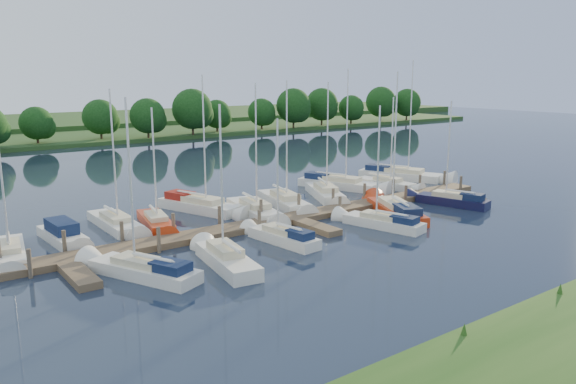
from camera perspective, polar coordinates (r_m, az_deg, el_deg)
ground at (r=35.16m, az=8.12°, el=-5.63°), size 260.00×260.00×0.00m
dock at (r=40.41m, az=0.87°, el=-2.90°), size 40.00×6.00×0.40m
mooring_pilings at (r=41.19m, az=-0.07°, el=-2.04°), size 38.24×2.84×2.00m
far_shore at (r=102.11m, az=-22.84°, el=5.22°), size 180.00×30.00×0.60m
distant_hill at (r=126.43m, az=-25.59°, el=6.28°), size 220.00×40.00×1.40m
treeline at (r=88.66m, az=-22.39°, el=6.82°), size 146.43×9.80×8.26m
sailboat_n_0 at (r=36.40m, az=-26.42°, el=-5.74°), size 2.51×6.91×8.75m
motorboat at (r=38.58m, az=-21.84°, el=-4.25°), size 2.00×5.96×1.73m
sailboat_n_2 at (r=40.74m, az=-16.98°, el=-3.21°), size 1.87×7.79×9.92m
sailboat_n_3 at (r=40.42m, az=-13.21°, el=-3.11°), size 2.70×6.82×8.66m
sailboat_n_4 at (r=44.24m, az=-8.75°, el=-1.55°), size 4.33×8.46×10.91m
sailboat_n_5 at (r=42.57m, az=-3.32°, el=-2.04°), size 3.07×8.11×10.32m
sailboat_n_6 at (r=45.25m, az=-0.27°, el=-1.18°), size 3.37×8.19×10.49m
sailboat_n_7 at (r=48.59m, az=3.86°, el=-0.29°), size 4.61×7.84×10.33m
sailboat_n_8 at (r=52.84m, az=5.44°, el=0.72°), size 4.89×8.88×11.43m
sailboat_n_9 at (r=53.71m, az=10.13°, el=0.71°), size 2.66×6.91×8.84m
sailboat_n_10 at (r=58.49m, az=11.68°, el=1.61°), size 5.53×9.57×12.31m
sailboat_s_0 at (r=30.97m, az=-14.70°, el=-7.74°), size 4.38×7.48×9.75m
sailboat_s_1 at (r=31.75m, az=-6.39°, el=-6.97°), size 2.58×7.21×9.42m
sailboat_s_2 at (r=35.77m, az=-0.64°, el=-4.66°), size 2.12×6.35×8.21m
sailboat_s_3 at (r=39.87m, az=9.41°, el=-3.10°), size 3.01×6.89×8.78m
sailboat_s_4 at (r=43.44m, az=10.77°, el=-1.88°), size 5.09×8.52×11.12m
sailboat_s_5 at (r=47.75m, az=16.17°, el=-0.90°), size 3.14×6.82×8.85m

